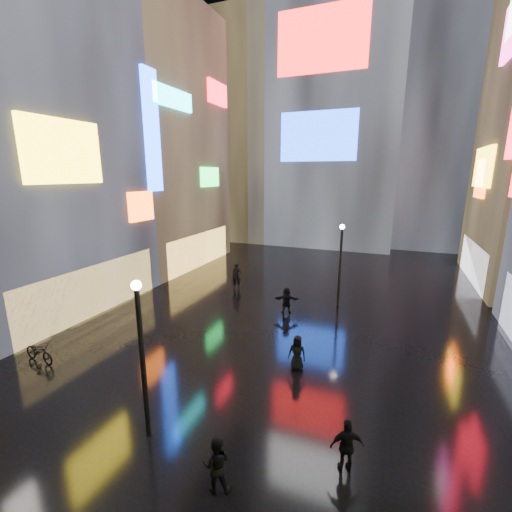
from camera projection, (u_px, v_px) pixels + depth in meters
The scene contains 15 objects.
ground at pixel (302, 305), 21.95m from camera, with size 140.00×140.00×0.00m, color black.
building_left_mid at pixel (9, 106), 19.51m from camera, with size 10.28×12.70×24.00m.
building_left_far at pixel (148, 142), 30.57m from camera, with size 10.28×12.00×22.00m.
tower_main at pixel (334, 61), 39.79m from camera, with size 16.00×14.20×42.00m.
tower_flank_right at pixel (443, 93), 38.22m from camera, with size 12.00×12.00×34.00m, color black.
tower_flank_left at pixel (241, 135), 43.84m from camera, with size 10.00×10.00×26.00m, color black.
lamp_near at pixel (142, 352), 10.31m from camera, with size 0.30×0.30×5.20m.
lamp_far at pixel (340, 260), 21.25m from camera, with size 0.30×0.30×5.20m.
pedestrian_1 at pixel (216, 464), 8.92m from camera, with size 0.77×0.60×1.59m, color black.
pedestrian_3 at pixel (347, 446), 9.51m from camera, with size 0.94×0.39×1.61m, color black.
pedestrian_4 at pixel (297, 353), 14.55m from camera, with size 0.74×0.48×1.52m, color black.
pedestrian_5 at pixel (287, 300), 20.47m from camera, with size 1.48×0.47×1.59m, color black.
pedestrian_6 at pixel (237, 276), 24.80m from camera, with size 0.69×0.45×1.88m, color black.
umbrella_2 at pixel (298, 326), 14.27m from camera, with size 1.00×1.02×0.92m, color black.
bicycle at pixel (39, 352), 15.17m from camera, with size 0.64×1.85×0.97m, color black.
Camera 1 is at (4.89, -0.25, 8.16)m, focal length 24.00 mm.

